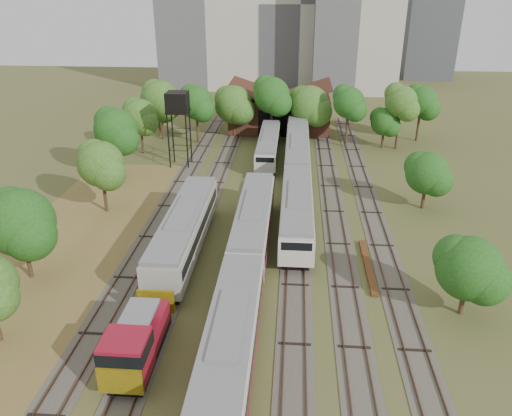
# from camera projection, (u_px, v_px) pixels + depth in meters

# --- Properties ---
(ground) EXTENTS (240.00, 240.00, 0.00)m
(ground) POSITION_uv_depth(u_px,v_px,m) (262.00, 377.00, 31.10)
(ground) COLOR #475123
(ground) RESTS_ON ground
(dry_grass_patch) EXTENTS (14.00, 60.00, 0.04)m
(dry_grass_patch) POSITION_uv_depth(u_px,v_px,m) (43.00, 291.00, 39.64)
(dry_grass_patch) COLOR brown
(dry_grass_patch) RESTS_ON ground
(tracks) EXTENTS (24.60, 80.00, 0.19)m
(tracks) POSITION_uv_depth(u_px,v_px,m) (272.00, 209.00, 53.81)
(tracks) COLOR #4C473D
(tracks) RESTS_ON ground
(railcar_red_set) EXTENTS (3.11, 34.58, 3.85)m
(railcar_red_set) POSITION_uv_depth(u_px,v_px,m) (244.00, 273.00, 38.41)
(railcar_red_set) COLOR black
(railcar_red_set) RESTS_ON ground
(railcar_green_set) EXTENTS (3.07, 52.08, 3.80)m
(railcar_green_set) POSITION_uv_depth(u_px,v_px,m) (297.00, 155.00, 64.54)
(railcar_green_set) COLOR black
(railcar_green_set) RESTS_ON ground
(railcar_rear) EXTENTS (2.71, 16.08, 3.35)m
(railcar_rear) POSITION_uv_depth(u_px,v_px,m) (268.00, 146.00, 68.87)
(railcar_rear) COLOR black
(railcar_rear) RESTS_ON ground
(shunter_locomotive) EXTENTS (2.73, 8.10, 3.57)m
(shunter_locomotive) POSITION_uv_depth(u_px,v_px,m) (136.00, 344.00, 31.32)
(shunter_locomotive) COLOR black
(shunter_locomotive) RESTS_ON ground
(old_grey_coach) EXTENTS (3.20, 18.00, 3.96)m
(old_grey_coach) POSITION_uv_depth(u_px,v_px,m) (185.00, 230.00, 44.64)
(old_grey_coach) COLOR black
(old_grey_coach) RESTS_ON ground
(water_tower) EXTENTS (2.80, 2.80, 9.73)m
(water_tower) POSITION_uv_depth(u_px,v_px,m) (177.00, 104.00, 63.64)
(water_tower) COLOR black
(water_tower) RESTS_ON ground
(rail_pile_far) EXTENTS (0.56, 8.94, 0.29)m
(rail_pile_far) POSITION_uv_depth(u_px,v_px,m) (368.00, 266.00, 42.91)
(rail_pile_far) COLOR brown
(rail_pile_far) RESTS_ON ground
(maintenance_shed) EXTENTS (16.45, 11.55, 7.58)m
(maintenance_shed) POSITION_uv_depth(u_px,v_px,m) (280.00, 111.00, 82.56)
(maintenance_shed) COLOR #3C1F15
(maintenance_shed) RESTS_ON ground
(tree_band_left) EXTENTS (8.23, 62.75, 8.81)m
(tree_band_left) POSITION_uv_depth(u_px,v_px,m) (94.00, 158.00, 53.21)
(tree_band_left) COLOR #382616
(tree_band_left) RESTS_ON ground
(tree_band_far) EXTENTS (44.42, 9.84, 9.52)m
(tree_band_far) POSITION_uv_depth(u_px,v_px,m) (277.00, 102.00, 74.91)
(tree_band_far) COLOR #382616
(tree_band_far) RESTS_ON ground
(tree_band_right) EXTENTS (6.02, 45.09, 6.30)m
(tree_band_right) POSITION_uv_depth(u_px,v_px,m) (424.00, 182.00, 50.68)
(tree_band_right) COLOR #382616
(tree_band_right) RESTS_ON ground
(tower_centre) EXTENTS (20.00, 18.00, 36.00)m
(tower_centre) POSITION_uv_depth(u_px,v_px,m) (301.00, 3.00, 114.20)
(tower_centre) COLOR #ACAB9C
(tower_centre) RESTS_ON ground
(tower_far_right) EXTENTS (12.00, 12.00, 28.00)m
(tower_far_right) POSITION_uv_depth(u_px,v_px,m) (430.00, 19.00, 122.65)
(tower_far_right) COLOR #45484E
(tower_far_right) RESTS_ON ground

